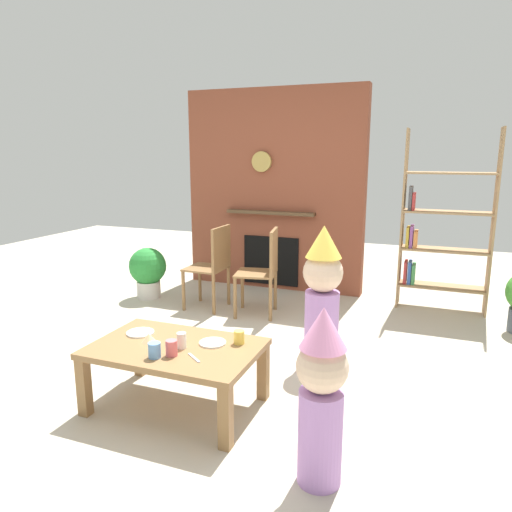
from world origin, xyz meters
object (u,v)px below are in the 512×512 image
Objects in this scene: paper_plate_front at (140,333)px; child_in_pink at (322,293)px; paper_plate_rear at (213,343)px; dining_chair_left at (214,262)px; dining_chair_middle at (265,267)px; potted_plant_short at (148,270)px; paper_cup_center at (239,337)px; paper_cup_near_right at (172,348)px; child_with_cone_hat at (321,393)px; bookshelf at (439,230)px; coffee_table at (176,355)px; birthday_cake_slice at (149,338)px; paper_cup_near_left at (154,350)px; paper_cup_far_left at (182,340)px.

paper_plate_front is 0.17× the size of child_in_pink.
paper_plate_rear is 2.02m from dining_chair_left.
potted_plant_short is (-1.46, 0.08, -0.18)m from dining_chair_middle.
paper_cup_near_right is at bearing -133.92° from paper_cup_center.
child_in_pink is (-0.32, 1.37, 0.10)m from child_with_cone_hat.
paper_cup_center is (-1.16, -2.61, -0.39)m from bookshelf.
child_in_pink is (1.07, 0.89, 0.16)m from paper_plate_front.
paper_plate_rear is at bearing -157.95° from paper_cup_center.
paper_plate_front is (-0.39, 0.24, -0.04)m from paper_cup_near_right.
paper_cup_center is at bearing 12.42° from child_in_pink.
paper_plate_rear is 0.16× the size of child_in_pink.
paper_cup_center is (0.31, 0.32, -0.01)m from paper_cup_near_right.
paper_cup_center reaches higher than coffee_table.
bookshelf is 3.23m from potted_plant_short.
child_with_cone_hat is at bearing -30.72° from paper_plate_rear.
child_in_pink reaches higher than paper_plate_front.
child_in_pink is (0.73, 0.99, 0.22)m from coffee_table.
birthday_cake_slice is 0.11× the size of dining_chair_middle.
bookshelf is 1.76× the size of coffee_table.
paper_cup_center is at bearing -19.67° from child_with_cone_hat.
paper_cup_near_left is 0.11× the size of dining_chair_middle.
child_in_pink reaches higher than paper_cup_far_left.
bookshelf is 3.20m from paper_cup_far_left.
paper_cup_far_left is 1.21m from child_in_pink.
dining_chair_left is (-0.73, 1.95, 0.03)m from paper_cup_far_left.
paper_cup_center is 0.71m from paper_plate_front.
child_with_cone_hat is at bearing -13.72° from paper_cup_near_right.
dining_chair_middle is at bearing 92.74° from coffee_table.
paper_cup_center is at bearing -114.03° from bookshelf.
bookshelf is 3.22× the size of potted_plant_short.
child_in_pink is (0.75, 1.19, 0.11)m from paper_cup_near_left.
coffee_table is 10.81× the size of birthday_cake_slice.
potted_plant_short is (-1.61, 2.03, -0.15)m from paper_cup_far_left.
birthday_cake_slice is (-0.25, 0.01, -0.02)m from paper_cup_far_left.
bookshelf is 3.40m from paper_cup_near_left.
paper_cup_far_left is 0.21m from paper_plate_rear.
paper_cup_center is 0.10× the size of dining_chair_left.
potted_plant_short reaches higher than paper_cup_near_left.
paper_cup_near_right is 0.53× the size of paper_plate_front.
birthday_cake_slice is 0.11× the size of dining_chair_left.
coffee_table is 0.25m from paper_plate_rear.
paper_cup_far_left is 0.11× the size of dining_chair_left.
coffee_table is 11.37× the size of paper_cup_near_left.
paper_plate_rear is (0.15, 0.26, -0.04)m from paper_cup_near_right.
bookshelf is at bearing 62.53° from paper_cup_near_left.
paper_cup_near_left is (-0.02, -0.20, 0.11)m from coffee_table.
dining_chair_middle is (0.58, 0.00, 0.00)m from dining_chair_left.
paper_cup_center is 0.08× the size of child_in_pink.
dining_chair_left and dining_chair_middle have the same top height.
paper_plate_front is 0.21× the size of dining_chair_left.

